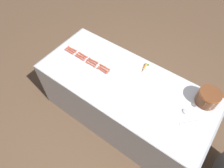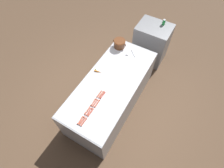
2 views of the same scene
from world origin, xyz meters
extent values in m
plane|color=brown|center=(0.00, 0.00, 0.00)|extent=(20.00, 20.00, 0.00)
cube|color=#9EA0A5|center=(0.00, 0.00, 0.42)|extent=(0.98, 2.25, 0.84)
cube|color=silver|center=(0.00, 0.00, 0.84)|extent=(0.96, 2.20, 0.00)
cube|color=gray|center=(0.16, 1.71, 0.50)|extent=(0.78, 0.62, 1.00)
cylinder|color=#BC563D|center=(-0.04, -0.92, 0.85)|extent=(0.03, 0.15, 0.02)
sphere|color=#BC563D|center=(-0.05, -0.99, 0.85)|extent=(0.02, 0.02, 0.02)
sphere|color=#BC563D|center=(-0.04, -0.85, 0.85)|extent=(0.02, 0.02, 0.02)
cylinder|color=#B85841|center=(-0.04, -0.72, 0.85)|extent=(0.03, 0.15, 0.02)
sphere|color=#B85841|center=(-0.04, -0.79, 0.85)|extent=(0.02, 0.02, 0.02)
sphere|color=#B85841|center=(-0.05, -0.65, 0.85)|extent=(0.02, 0.02, 0.02)
cylinder|color=#B45B43|center=(-0.04, -0.53, 0.85)|extent=(0.03, 0.15, 0.02)
sphere|color=#B45B43|center=(-0.05, -0.61, 0.85)|extent=(0.02, 0.02, 0.02)
sphere|color=#B45B43|center=(-0.04, -0.46, 0.85)|extent=(0.02, 0.02, 0.02)
cylinder|color=#B85D43|center=(-0.04, -0.35, 0.85)|extent=(0.03, 0.15, 0.02)
sphere|color=#B85D43|center=(-0.04, -0.42, 0.85)|extent=(0.02, 0.02, 0.02)
sphere|color=#B85D43|center=(-0.05, -0.27, 0.85)|extent=(0.02, 0.02, 0.02)
cylinder|color=#BB5A44|center=(-0.01, -0.91, 0.85)|extent=(0.03, 0.15, 0.02)
sphere|color=#BB5A44|center=(-0.01, -0.99, 0.85)|extent=(0.02, 0.02, 0.02)
sphere|color=#BB5A44|center=(-0.02, -0.84, 0.85)|extent=(0.02, 0.02, 0.02)
cylinder|color=#BC5541|center=(-0.01, -0.72, 0.85)|extent=(0.03, 0.15, 0.02)
sphere|color=#BC5541|center=(-0.01, -0.80, 0.85)|extent=(0.02, 0.02, 0.02)
sphere|color=#BC5541|center=(0.00, -0.65, 0.85)|extent=(0.02, 0.02, 0.02)
cylinder|color=#B65844|center=(-0.01, -0.54, 0.85)|extent=(0.03, 0.15, 0.02)
sphere|color=#B65844|center=(-0.01, -0.61, 0.85)|extent=(0.02, 0.02, 0.02)
sphere|color=#B65844|center=(-0.01, -0.46, 0.85)|extent=(0.02, 0.02, 0.02)
cylinder|color=#B85C42|center=(-0.01, -0.33, 0.85)|extent=(0.03, 0.15, 0.02)
sphere|color=#B85C42|center=(0.00, -0.41, 0.85)|extent=(0.02, 0.02, 0.02)
sphere|color=#B85C42|center=(-0.01, -0.26, 0.85)|extent=(0.02, 0.02, 0.02)
cylinder|color=#BE5842|center=(0.02, -0.91, 0.85)|extent=(0.03, 0.15, 0.02)
sphere|color=#BE5842|center=(0.02, -0.99, 0.85)|extent=(0.02, 0.02, 0.02)
sphere|color=#BE5842|center=(0.02, -0.84, 0.85)|extent=(0.02, 0.02, 0.02)
cylinder|color=#BB523E|center=(0.02, -0.72, 0.85)|extent=(0.03, 0.15, 0.02)
sphere|color=#BB523E|center=(0.03, -0.79, 0.85)|extent=(0.02, 0.02, 0.02)
sphere|color=#BB523E|center=(0.02, -0.65, 0.85)|extent=(0.02, 0.02, 0.02)
cylinder|color=#B8553E|center=(0.03, -0.53, 0.85)|extent=(0.03, 0.15, 0.02)
sphere|color=#B8553E|center=(0.02, -0.60, 0.85)|extent=(0.02, 0.02, 0.02)
sphere|color=#B8553E|center=(0.03, -0.45, 0.85)|extent=(0.02, 0.02, 0.02)
cylinder|color=#BC5244|center=(0.02, -0.34, 0.85)|extent=(0.03, 0.15, 0.02)
sphere|color=#BC5244|center=(0.03, -0.41, 0.85)|extent=(0.02, 0.02, 0.02)
sphere|color=#BC5244|center=(0.02, -0.26, 0.85)|extent=(0.02, 0.02, 0.02)
cylinder|color=brown|center=(-0.31, 0.89, 0.93)|extent=(0.24, 0.24, 0.18)
torus|color=#9E4A1B|center=(-0.31, 0.89, 1.00)|extent=(0.25, 0.25, 0.03)
torus|color=brown|center=(-0.43, 0.89, 0.95)|extent=(0.07, 0.02, 0.07)
torus|color=brown|center=(-0.19, 0.89, 0.95)|extent=(0.07, 0.02, 0.07)
cylinder|color=#B7B7BC|center=(0.05, 0.85, 0.85)|extent=(0.17, 0.16, 0.01)
ellipsoid|color=#B7B7BC|center=(-0.05, 0.76, 0.85)|extent=(0.08, 0.09, 0.02)
cone|color=orange|center=(-0.32, 0.07, 0.86)|extent=(0.17, 0.06, 0.03)
sphere|color=#387F2D|center=(-0.41, 0.09, 0.86)|extent=(0.02, 0.02, 0.02)
cylinder|color=#1E8C38|center=(0.29, 1.87, 1.06)|extent=(0.07, 0.07, 0.12)
cylinder|color=silver|center=(0.29, 1.87, 1.12)|extent=(0.06, 0.06, 0.00)
camera|label=1|loc=(1.29, 0.75, 2.78)|focal=32.01mm
camera|label=2|loc=(0.96, -1.62, 3.55)|focal=28.17mm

